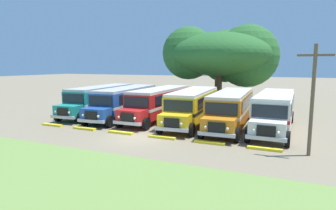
{
  "coord_description": "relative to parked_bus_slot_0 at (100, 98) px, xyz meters",
  "views": [
    {
      "loc": [
        9.72,
        -16.64,
        5.0
      ],
      "look_at": [
        0.0,
        5.38,
        1.6
      ],
      "focal_mm": 30.37,
      "sensor_mm": 36.0,
      "label": 1
    }
  ],
  "objects": [
    {
      "name": "parked_bus_slot_3",
      "position": [
        10.23,
        -0.54,
        0.0
      ],
      "size": [
        3.36,
        10.94,
        2.82
      ],
      "rotation": [
        0.0,
        0.0,
        -1.5
      ],
      "color": "yellow",
      "rests_on": "ground_plane"
    },
    {
      "name": "curb_wheelstop_1",
      "position": [
        3.37,
        -6.56,
        -1.51
      ],
      "size": [
        2.0,
        0.36,
        0.15
      ],
      "primitive_type": "cube",
      "color": "yellow",
      "rests_on": "ground_plane"
    },
    {
      "name": "parked_bus_slot_0",
      "position": [
        0.0,
        0.0,
        0.0
      ],
      "size": [
        3.3,
        10.93,
        2.82
      ],
      "rotation": [
        0.0,
        0.0,
        -1.5
      ],
      "color": "teal",
      "rests_on": "ground_plane"
    },
    {
      "name": "curb_wheelstop_5",
      "position": [
        16.78,
        -6.56,
        -1.51
      ],
      "size": [
        2.0,
        0.36,
        0.15
      ],
      "primitive_type": "cube",
      "color": "yellow",
      "rests_on": "ground_plane"
    },
    {
      "name": "parked_bus_slot_4",
      "position": [
        13.57,
        -0.7,
        0.0
      ],
      "size": [
        3.08,
        10.89,
        2.82
      ],
      "rotation": [
        0.0,
        0.0,
        -1.53
      ],
      "color": "orange",
      "rests_on": "ground_plane"
    },
    {
      "name": "parked_bus_slot_5",
      "position": [
        16.9,
        -0.45,
        0.0
      ],
      "size": [
        2.85,
        10.86,
        2.82
      ],
      "rotation": [
        0.0,
        0.0,
        -1.59
      ],
      "color": "silver",
      "rests_on": "ground_plane"
    },
    {
      "name": "ground_plane",
      "position": [
        8.4,
        -7.14,
        -1.58
      ],
      "size": [
        220.0,
        220.0,
        0.0
      ],
      "primitive_type": "plane",
      "color": "#84755B"
    },
    {
      "name": "foreground_grass_strip",
      "position": [
        8.4,
        -16.51,
        -1.58
      ],
      "size": [
        80.0,
        11.44,
        0.01
      ],
      "primitive_type": "cube",
      "color": "olive",
      "rests_on": "ground_plane"
    },
    {
      "name": "utility_pole",
      "position": [
        19.12,
        -6.66,
        1.71
      ],
      "size": [
        1.8,
        0.2,
        6.11
      ],
      "color": "brown",
      "rests_on": "ground_plane"
    },
    {
      "name": "parked_bus_slot_1",
      "position": [
        3.25,
        -0.41,
        0.0
      ],
      "size": [
        3.39,
        10.95,
        2.82
      ],
      "rotation": [
        0.0,
        0.0,
        -1.49
      ],
      "color": "#23519E",
      "rests_on": "ground_plane"
    },
    {
      "name": "parked_bus_slot_2",
      "position": [
        6.69,
        0.05,
        0.0
      ],
      "size": [
        2.75,
        10.85,
        2.82
      ],
      "rotation": [
        0.0,
        0.0,
        -1.56
      ],
      "color": "red",
      "rests_on": "ground_plane"
    },
    {
      "name": "broad_shade_tree",
      "position": [
        9.56,
        13.0,
        4.7
      ],
      "size": [
        14.21,
        13.58,
        10.05
      ],
      "color": "brown",
      "rests_on": "ground_plane"
    },
    {
      "name": "curb_wheelstop_2",
      "position": [
        6.72,
        -6.56,
        -1.51
      ],
      "size": [
        2.0,
        0.36,
        0.15
      ],
      "primitive_type": "cube",
      "color": "yellow",
      "rests_on": "ground_plane"
    },
    {
      "name": "curb_wheelstop_3",
      "position": [
        10.07,
        -6.56,
        -1.51
      ],
      "size": [
        2.0,
        0.36,
        0.15
      ],
      "primitive_type": "cube",
      "color": "yellow",
      "rests_on": "ground_plane"
    },
    {
      "name": "curb_wheelstop_4",
      "position": [
        13.42,
        -6.56,
        -1.51
      ],
      "size": [
        2.0,
        0.36,
        0.15
      ],
      "primitive_type": "cube",
      "color": "yellow",
      "rests_on": "ground_plane"
    },
    {
      "name": "curb_wheelstop_0",
      "position": [
        0.02,
        -6.56,
        -1.51
      ],
      "size": [
        2.0,
        0.36,
        0.15
      ],
      "primitive_type": "cube",
      "color": "yellow",
      "rests_on": "ground_plane"
    }
  ]
}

